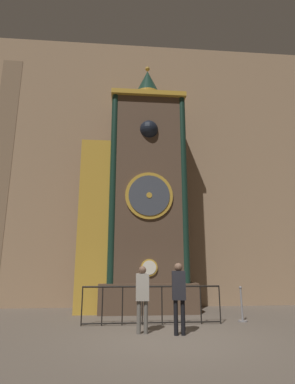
# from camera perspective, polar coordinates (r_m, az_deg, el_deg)

# --- Properties ---
(ground_plane) EXTENTS (28.00, 28.00, 0.00)m
(ground_plane) POSITION_cam_1_polar(r_m,az_deg,el_deg) (7.90, 4.67, -26.04)
(ground_plane) COLOR brown
(cathedral_back_wall) EXTENTS (24.00, 0.32, 12.46)m
(cathedral_back_wall) POSITION_cam_1_polar(r_m,az_deg,el_deg) (13.93, 0.13, 5.34)
(cathedral_back_wall) COLOR #997A5B
(cathedral_back_wall) RESTS_ON ground_plane
(clock_tower) EXTENTS (4.41, 1.81, 10.30)m
(clock_tower) POSITION_cam_1_polar(r_m,az_deg,el_deg) (11.94, -1.78, -1.16)
(clock_tower) COLOR brown
(clock_tower) RESTS_ON ground_plane
(railing_fence) EXTENTS (4.11, 0.05, 1.09)m
(railing_fence) POSITION_cam_1_polar(r_m,az_deg,el_deg) (9.38, 0.89, -20.37)
(railing_fence) COLOR black
(railing_fence) RESTS_ON ground_plane
(visitor_near) EXTENTS (0.35, 0.23, 1.66)m
(visitor_near) POSITION_cam_1_polar(r_m,az_deg,el_deg) (8.20, -0.98, -18.59)
(visitor_near) COLOR #58554F
(visitor_near) RESTS_ON ground_plane
(visitor_far) EXTENTS (0.36, 0.26, 1.74)m
(visitor_far) POSITION_cam_1_polar(r_m,az_deg,el_deg) (8.07, 5.99, -18.23)
(visitor_far) COLOR black
(visitor_far) RESTS_ON ground_plane
(stanchion_post) EXTENTS (0.28, 0.28, 1.04)m
(stanchion_post) POSITION_cam_1_polar(r_m,az_deg,el_deg) (10.35, 17.56, -20.61)
(stanchion_post) COLOR gray
(stanchion_post) RESTS_ON ground_plane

